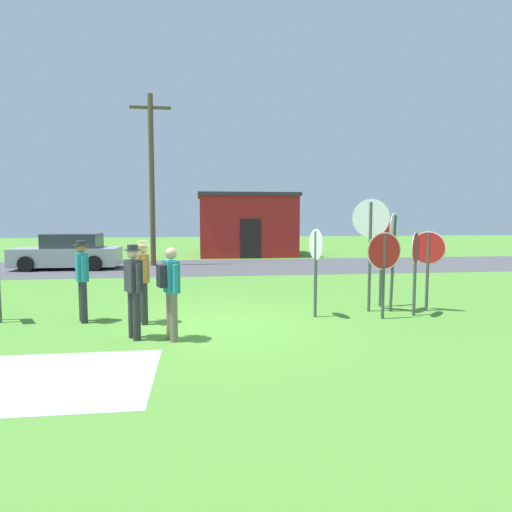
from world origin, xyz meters
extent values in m
plane|color=#518E33|center=(0.00, 0.00, 0.00)|extent=(80.00, 80.00, 0.00)
cube|color=#4C4C51|center=(0.00, 10.91, 0.00)|extent=(60.00, 6.40, 0.01)
cube|color=#ADAAA3|center=(-2.47, -2.65, 0.00)|extent=(3.20, 2.40, 0.01)
cube|color=#B2231E|center=(2.50, 16.84, 1.66)|extent=(5.32, 4.49, 3.33)
cube|color=#383333|center=(2.50, 16.84, 3.43)|extent=(5.52, 4.69, 0.20)
cube|color=black|center=(2.50, 14.58, 1.05)|extent=(1.10, 0.08, 2.10)
cylinder|color=brown|center=(-2.30, 11.79, 3.82)|extent=(0.24, 0.24, 7.65)
cube|color=brown|center=(-2.30, 11.79, 7.05)|extent=(1.80, 0.12, 0.12)
cube|color=#A5A8AD|center=(-5.82, 10.89, 0.53)|extent=(4.33, 1.88, 0.76)
cube|color=#2D333D|center=(-5.57, 10.89, 1.21)|extent=(2.26, 1.57, 0.60)
cylinder|color=black|center=(-7.17, 10.02, 0.32)|extent=(0.64, 0.23, 0.64)
cylinder|color=black|center=(-7.13, 11.82, 0.32)|extent=(0.64, 0.23, 0.64)
cylinder|color=black|center=(-4.50, 9.97, 0.32)|extent=(0.64, 0.23, 0.64)
cylinder|color=black|center=(-4.47, 11.77, 0.32)|extent=(0.64, 0.23, 0.64)
cylinder|color=#474C4C|center=(4.59, 0.50, 0.92)|extent=(0.10, 0.10, 1.84)
cylinder|color=white|center=(4.59, 0.50, 1.54)|extent=(0.47, 0.59, 0.74)
cylinder|color=red|center=(4.60, 0.49, 1.54)|extent=(0.44, 0.54, 0.68)
cylinder|color=#474C4C|center=(4.27, 0.96, 1.14)|extent=(0.15, 0.14, 2.27)
cylinder|color=white|center=(4.27, 0.96, 1.96)|extent=(0.48, 0.61, 0.75)
cylinder|color=red|center=(4.27, 0.97, 1.96)|extent=(0.45, 0.57, 0.69)
cylinder|color=#474C4C|center=(3.74, 1.05, 1.29)|extent=(0.10, 0.10, 2.58)
cylinder|color=white|center=(3.74, 1.05, 2.20)|extent=(0.69, 0.59, 0.89)
cylinder|color=red|center=(3.75, 1.06, 2.20)|extent=(0.64, 0.54, 0.83)
cylinder|color=#474C4C|center=(2.33, 0.64, 0.96)|extent=(0.09, 0.08, 1.91)
cylinder|color=white|center=(2.33, 0.64, 1.63)|extent=(0.14, 0.68, 0.69)
cylinder|color=red|center=(2.34, 0.64, 1.63)|extent=(0.13, 0.63, 0.63)
cylinder|color=#474C4C|center=(4.25, 1.58, 1.10)|extent=(0.09, 0.09, 2.19)
cylinder|color=white|center=(4.25, 1.58, 1.94)|extent=(0.57, 0.26, 0.61)
cylinder|color=red|center=(4.25, 1.57, 1.94)|extent=(0.53, 0.24, 0.57)
cylinder|color=#474C4C|center=(3.75, 0.27, 0.92)|extent=(0.08, 0.08, 1.84)
cylinder|color=white|center=(3.75, 0.27, 1.49)|extent=(0.82, 0.13, 0.83)
cylinder|color=red|center=(3.76, 0.26, 1.49)|extent=(0.76, 0.12, 0.77)
cylinder|color=#474C4C|center=(5.13, 0.93, 0.92)|extent=(0.10, 0.10, 1.83)
cylinder|color=white|center=(5.13, 0.93, 1.51)|extent=(0.66, 0.46, 0.79)
cylinder|color=red|center=(5.12, 0.93, 1.51)|extent=(0.61, 0.42, 0.73)
cylinder|color=#2D2D33|center=(-1.42, 0.61, 0.44)|extent=(0.14, 0.14, 0.88)
cylinder|color=#2D2D33|center=(-1.37, 0.39, 0.44)|extent=(0.14, 0.14, 0.88)
cube|color=#B27533|center=(-1.39, 0.50, 1.17)|extent=(0.29, 0.40, 0.58)
cylinder|color=#B27533|center=(-1.44, 0.74, 1.15)|extent=(0.09, 0.09, 0.52)
cylinder|color=#B27533|center=(-1.34, 0.27, 1.15)|extent=(0.09, 0.09, 0.52)
sphere|color=beige|center=(-1.39, 0.50, 1.58)|extent=(0.21, 0.21, 0.21)
cylinder|color=beige|center=(-1.39, 0.50, 1.64)|extent=(0.31, 0.31, 0.02)
cylinder|color=beige|center=(-1.39, 0.50, 1.69)|extent=(0.19, 0.19, 0.09)
cylinder|color=#2D2D33|center=(-1.48, -0.61, 0.44)|extent=(0.14, 0.14, 0.88)
cylinder|color=#2D2D33|center=(-1.37, -0.80, 0.44)|extent=(0.14, 0.14, 0.88)
cube|color=#333338|center=(-1.42, -0.70, 1.17)|extent=(0.37, 0.42, 0.58)
cylinder|color=#333338|center=(-1.54, -0.49, 1.15)|extent=(0.09, 0.09, 0.52)
cylinder|color=#333338|center=(-1.31, -0.91, 1.15)|extent=(0.09, 0.09, 0.52)
sphere|color=beige|center=(-1.42, -0.70, 1.58)|extent=(0.21, 0.21, 0.21)
cylinder|color=#333338|center=(-1.42, -0.70, 1.64)|extent=(0.31, 0.31, 0.02)
cylinder|color=#333338|center=(-1.42, -0.70, 1.69)|extent=(0.19, 0.19, 0.09)
cylinder|color=#2D2D33|center=(-2.73, 0.90, 0.44)|extent=(0.14, 0.14, 0.88)
cylinder|color=#2D2D33|center=(-2.65, 0.70, 0.44)|extent=(0.14, 0.14, 0.88)
cube|color=teal|center=(-2.69, 0.80, 1.17)|extent=(0.34, 0.42, 0.58)
cylinder|color=teal|center=(-2.78, 1.02, 1.15)|extent=(0.09, 0.09, 0.52)
cylinder|color=teal|center=(-2.60, 0.58, 1.15)|extent=(0.09, 0.09, 0.52)
sphere|color=#9E7051|center=(-2.69, 0.80, 1.58)|extent=(0.21, 0.21, 0.21)
cylinder|color=#333338|center=(-2.69, 0.80, 1.64)|extent=(0.32, 0.31, 0.02)
cylinder|color=#333338|center=(-2.69, 0.80, 1.69)|extent=(0.19, 0.19, 0.09)
cylinder|color=#7A6B56|center=(-0.77, -0.77, 0.44)|extent=(0.14, 0.14, 0.88)
cylinder|color=#7A6B56|center=(-0.70, -0.98, 0.44)|extent=(0.14, 0.14, 0.88)
cube|color=teal|center=(-0.73, -0.87, 1.17)|extent=(0.33, 0.41, 0.58)
cylinder|color=teal|center=(-0.82, -0.65, 1.15)|extent=(0.09, 0.09, 0.52)
cylinder|color=teal|center=(-0.65, -1.10, 1.15)|extent=(0.09, 0.09, 0.52)
sphere|color=tan|center=(-0.73, -0.87, 1.58)|extent=(0.21, 0.21, 0.21)
cube|color=#232328|center=(-0.89, -0.93, 1.19)|extent=(0.22, 0.29, 0.40)
camera|label=1|loc=(-0.24, -8.97, 2.25)|focal=31.41mm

